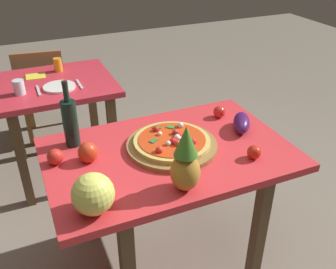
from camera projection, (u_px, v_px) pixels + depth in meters
The scene contains 20 objects.
ground_plane at pixel (169, 256), 2.29m from camera, with size 10.00×10.00×0.00m, color gray.
display_table at pixel (169, 167), 1.95m from camera, with size 1.24×0.81×0.77m.
background_table at pixel (56, 99), 2.75m from camera, with size 0.84×0.74×0.77m.
dining_chair at pixel (43, 89), 3.29m from camera, with size 0.45×0.45×0.85m.
pizza_board at pixel (172, 145), 1.92m from camera, with size 0.47×0.47×0.03m, color olive.
pizza at pixel (172, 141), 1.91m from camera, with size 0.39×0.39×0.05m.
wine_bottle at pixel (70, 122), 1.89m from camera, with size 0.08×0.08×0.35m.
pineapple_left at pixel (186, 162), 1.57m from camera, with size 0.13×0.13×0.31m.
melon at pixel (93, 194), 1.47m from camera, with size 0.17×0.17×0.17m, color #DADD5E.
bell_pepper at pixel (88, 152), 1.80m from camera, with size 0.10×0.10×0.11m, color red.
eggplant at pixel (242, 123), 2.06m from camera, with size 0.20×0.09×0.09m, color #431654.
tomato_near_board at pixel (254, 152), 1.83m from camera, with size 0.07×0.07×0.07m, color red.
tomato_by_bottle at pixel (219, 112), 2.20m from camera, with size 0.07×0.07×0.07m, color red.
tomato_beside_pepper at pixel (55, 157), 1.78m from camera, with size 0.08×0.08×0.08m, color red.
drinking_glass_juice at pixel (58, 65), 2.85m from camera, with size 0.06×0.06×0.10m, color orange.
drinking_glass_water at pixel (19, 87), 2.48m from camera, with size 0.07×0.07×0.10m, color silver.
dinner_plate at pixel (59, 87), 2.59m from camera, with size 0.22×0.22×0.02m, color white.
fork_utensil at pixel (38, 91), 2.54m from camera, with size 0.02×0.18×0.01m, color silver.
knife_utensil at pixel (80, 84), 2.64m from camera, with size 0.02×0.18×0.01m, color silver.
napkin_folded at pixel (36, 76), 2.77m from camera, with size 0.14×0.12×0.01m, color yellow.
Camera 1 is at (-0.64, -1.47, 1.80)m, focal length 40.08 mm.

